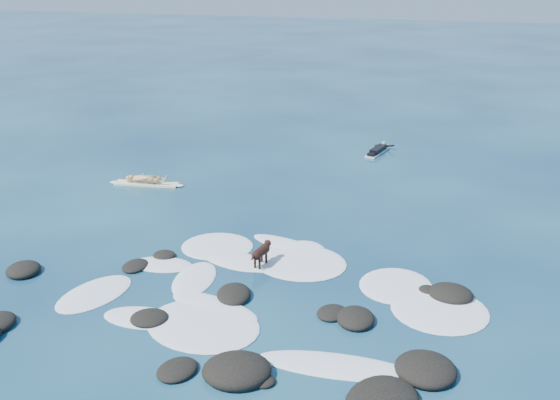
% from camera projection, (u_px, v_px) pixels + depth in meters
% --- Properties ---
extents(ground, '(160.00, 160.00, 0.00)m').
position_uv_depth(ground, '(258.00, 284.00, 16.83)').
color(ground, '#0A2642').
rests_on(ground, ground).
extents(reef_rocks, '(14.00, 6.79, 0.52)m').
position_uv_depth(reef_rocks, '(240.00, 345.00, 14.01)').
color(reef_rocks, black).
rests_on(reef_rocks, ground).
extents(breaking_foam, '(10.99, 7.14, 0.12)m').
position_uv_depth(breaking_foam, '(264.00, 283.00, 16.89)').
color(breaking_foam, white).
rests_on(breaking_foam, ground).
extents(standing_surfer_rig, '(3.00, 0.82, 1.70)m').
position_uv_depth(standing_surfer_rig, '(145.00, 169.00, 23.98)').
color(standing_surfer_rig, '#F3F1C3').
rests_on(standing_surfer_rig, ground).
extents(paddling_surfer_rig, '(1.14, 2.18, 0.38)m').
position_uv_depth(paddling_surfer_rig, '(378.00, 150.00, 28.16)').
color(paddling_surfer_rig, silver).
rests_on(paddling_surfer_rig, ground).
extents(dog, '(0.43, 1.11, 0.71)m').
position_uv_depth(dog, '(262.00, 252.00, 17.64)').
color(dog, black).
rests_on(dog, ground).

